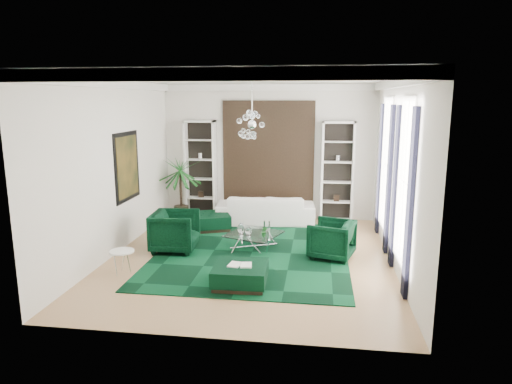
# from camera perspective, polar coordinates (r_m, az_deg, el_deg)

# --- Properties ---
(floor) EXTENTS (6.00, 7.00, 0.02)m
(floor) POSITION_cam_1_polar(r_m,az_deg,el_deg) (10.07, -0.72, -8.17)
(floor) COLOR tan
(floor) RESTS_ON ground
(ceiling) EXTENTS (6.00, 7.00, 0.02)m
(ceiling) POSITION_cam_1_polar(r_m,az_deg,el_deg) (9.49, -0.78, 14.11)
(ceiling) COLOR white
(ceiling) RESTS_ON ground
(wall_back) EXTENTS (6.00, 0.02, 3.80)m
(wall_back) POSITION_cam_1_polar(r_m,az_deg,el_deg) (13.04, 1.57, 5.00)
(wall_back) COLOR silver
(wall_back) RESTS_ON ground
(wall_front) EXTENTS (6.00, 0.02, 3.80)m
(wall_front) POSITION_cam_1_polar(r_m,az_deg,el_deg) (6.21, -5.61, -2.35)
(wall_front) COLOR silver
(wall_front) RESTS_ON ground
(wall_left) EXTENTS (0.02, 7.00, 3.80)m
(wall_left) POSITION_cam_1_polar(r_m,az_deg,el_deg) (10.47, -17.28, 2.87)
(wall_left) COLOR silver
(wall_left) RESTS_ON ground
(wall_right) EXTENTS (0.02, 7.00, 3.80)m
(wall_right) POSITION_cam_1_polar(r_m,az_deg,el_deg) (9.62, 17.29, 2.14)
(wall_right) COLOR silver
(wall_right) RESTS_ON ground
(crown_molding) EXTENTS (6.00, 7.00, 0.18)m
(crown_molding) POSITION_cam_1_polar(r_m,az_deg,el_deg) (9.48, -0.78, 13.44)
(crown_molding) COLOR white
(crown_molding) RESTS_ON ceiling
(ceiling_medallion) EXTENTS (0.90, 0.90, 0.05)m
(ceiling_medallion) POSITION_cam_1_polar(r_m,az_deg,el_deg) (9.78, -0.51, 13.80)
(ceiling_medallion) COLOR white
(ceiling_medallion) RESTS_ON ceiling
(tapestry) EXTENTS (2.50, 0.06, 2.80)m
(tapestry) POSITION_cam_1_polar(r_m,az_deg,el_deg) (12.99, 1.55, 4.97)
(tapestry) COLOR black
(tapestry) RESTS_ON wall_back
(shelving_left) EXTENTS (0.90, 0.38, 2.80)m
(shelving_left) POSITION_cam_1_polar(r_m,az_deg,el_deg) (13.27, -6.95, 2.85)
(shelving_left) COLOR white
(shelving_left) RESTS_ON floor
(shelving_right) EXTENTS (0.90, 0.38, 2.80)m
(shelving_right) POSITION_cam_1_polar(r_m,az_deg,el_deg) (12.85, 10.14, 2.47)
(shelving_right) COLOR white
(shelving_right) RESTS_ON floor
(painting) EXTENTS (0.04, 1.30, 1.60)m
(painting) POSITION_cam_1_polar(r_m,az_deg,el_deg) (11.00, -15.76, 3.09)
(painting) COLOR black
(painting) RESTS_ON wall_left
(window_near) EXTENTS (0.03, 1.10, 2.90)m
(window_near) POSITION_cam_1_polar(r_m,az_deg,el_deg) (8.74, 18.09, 1.18)
(window_near) COLOR white
(window_near) RESTS_ON wall_right
(curtain_near_a) EXTENTS (0.07, 0.30, 3.25)m
(curtain_near_a) POSITION_cam_1_polar(r_m,az_deg,el_deg) (8.03, 18.68, -1.55)
(curtain_near_a) COLOR black
(curtain_near_a) RESTS_ON floor
(curtain_near_b) EXTENTS (0.07, 0.30, 3.25)m
(curtain_near_b) POSITION_cam_1_polar(r_m,az_deg,el_deg) (9.53, 16.99, 0.55)
(curtain_near_b) COLOR black
(curtain_near_b) RESTS_ON floor
(window_far) EXTENTS (0.03, 1.10, 2.90)m
(window_far) POSITION_cam_1_polar(r_m,az_deg,el_deg) (11.08, 15.96, 3.39)
(window_far) COLOR white
(window_far) RESTS_ON wall_right
(curtain_far_a) EXTENTS (0.07, 0.30, 3.25)m
(curtain_far_a) POSITION_cam_1_polar(r_m,az_deg,el_deg) (10.35, 16.28, 1.43)
(curtain_far_a) COLOR black
(curtain_far_a) RESTS_ON floor
(curtain_far_b) EXTENTS (0.07, 0.30, 3.25)m
(curtain_far_b) POSITION_cam_1_polar(r_m,az_deg,el_deg) (11.88, 15.22, 2.73)
(curtain_far_b) COLOR black
(curtain_far_b) RESTS_ON floor
(rug) EXTENTS (4.20, 5.00, 0.02)m
(rug) POSITION_cam_1_polar(r_m,az_deg,el_deg) (10.34, -0.47, -7.51)
(rug) COLOR black
(rug) RESTS_ON floor
(sofa) EXTENTS (2.76, 1.29, 0.78)m
(sofa) POSITION_cam_1_polar(r_m,az_deg,el_deg) (12.66, 1.20, -2.14)
(sofa) COLOR white
(sofa) RESTS_ON floor
(armchair_left) EXTENTS (1.05, 1.03, 0.91)m
(armchair_left) POSITION_cam_1_polar(r_m,az_deg,el_deg) (10.50, -10.08, -4.85)
(armchair_left) COLOR black
(armchair_left) RESTS_ON floor
(armchair_right) EXTENTS (1.12, 1.10, 0.82)m
(armchair_right) POSITION_cam_1_polar(r_m,az_deg,el_deg) (10.03, 9.44, -5.87)
(armchair_right) COLOR black
(armchair_right) RESTS_ON floor
(coffee_table) EXTENTS (1.39, 1.39, 0.37)m
(coffee_table) POSITION_cam_1_polar(r_m,az_deg,el_deg) (10.52, -0.27, -6.17)
(coffee_table) COLOR white
(coffee_table) RESTS_ON floor
(ottoman_side) EXTENTS (1.21, 1.21, 0.42)m
(ottoman_side) POSITION_cam_1_polar(r_m,az_deg,el_deg) (12.13, -5.63, -3.70)
(ottoman_side) COLOR black
(ottoman_side) RESTS_ON floor
(ottoman_front) EXTENTS (1.00, 1.00, 0.39)m
(ottoman_front) POSITION_cam_1_polar(r_m,az_deg,el_deg) (8.56, -1.96, -10.36)
(ottoman_front) COLOR black
(ottoman_front) RESTS_ON floor
(book) EXTENTS (0.44, 0.29, 0.03)m
(book) POSITION_cam_1_polar(r_m,az_deg,el_deg) (8.48, -1.97, -9.04)
(book) COLOR white
(book) RESTS_ON ottoman_front
(side_table) EXTENTS (0.57, 0.57, 0.46)m
(side_table) POSITION_cam_1_polar(r_m,az_deg,el_deg) (9.45, -16.35, -8.45)
(side_table) COLOR white
(side_table) RESTS_ON floor
(palm) EXTENTS (1.80, 1.80, 2.28)m
(palm) POSITION_cam_1_polar(r_m,az_deg,el_deg) (13.11, -9.43, 1.53)
(palm) COLOR #19591E
(palm) RESTS_ON floor
(chandelier) EXTENTS (0.97, 0.97, 0.68)m
(chandelier) POSITION_cam_1_polar(r_m,az_deg,el_deg) (9.79, -0.50, 8.41)
(chandelier) COLOR white
(chandelier) RESTS_ON ceiling
(table_plant) EXTENTS (0.17, 0.15, 0.25)m
(table_plant) POSITION_cam_1_polar(r_m,az_deg,el_deg) (10.18, 1.05, -4.96)
(table_plant) COLOR #19591E
(table_plant) RESTS_ON coffee_table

